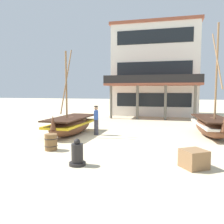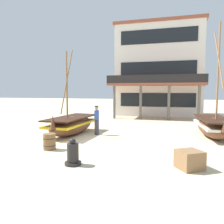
% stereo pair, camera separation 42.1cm
% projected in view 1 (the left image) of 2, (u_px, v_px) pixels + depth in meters
% --- Properties ---
extents(ground_plane, '(120.00, 120.00, 0.00)m').
position_uv_depth(ground_plane, '(107.00, 141.00, 11.45)').
color(ground_plane, beige).
extents(fishing_boat_near_left, '(1.71, 4.40, 4.87)m').
position_uv_depth(fishing_boat_near_left, '(71.00, 125.00, 13.22)').
color(fishing_boat_near_left, brown).
rests_on(fishing_boat_near_left, ground).
extents(fishing_boat_centre_large, '(1.85, 4.58, 6.07)m').
position_uv_depth(fishing_boat_centre_large, '(212.00, 126.00, 12.80)').
color(fishing_boat_centre_large, brown).
rests_on(fishing_boat_centre_large, ground).
extents(fisherman_by_hull, '(0.28, 0.39, 1.68)m').
position_uv_depth(fisherman_by_hull, '(96.00, 121.00, 13.12)').
color(fisherman_by_hull, '#33333D').
rests_on(fisherman_by_hull, ground).
extents(capstan_winch, '(0.58, 0.58, 0.92)m').
position_uv_depth(capstan_winch, '(77.00, 155.00, 7.76)').
color(capstan_winch, black).
rests_on(capstan_winch, ground).
extents(wooden_barrel, '(0.56, 0.56, 0.70)m').
position_uv_depth(wooden_barrel, '(51.00, 142.00, 9.74)').
color(wooden_barrel, brown).
rests_on(wooden_barrel, ground).
extents(cargo_crate, '(1.01, 1.01, 0.61)m').
position_uv_depth(cargo_crate, '(194.00, 159.00, 7.48)').
color(cargo_crate, olive).
rests_on(cargo_crate, ground).
extents(harbor_building_main, '(8.91, 8.40, 9.40)m').
position_uv_depth(harbor_building_main, '(155.00, 71.00, 24.66)').
color(harbor_building_main, white).
rests_on(harbor_building_main, ground).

